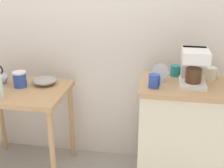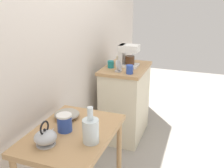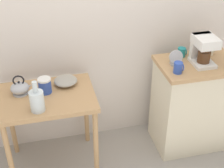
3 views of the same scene
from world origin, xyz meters
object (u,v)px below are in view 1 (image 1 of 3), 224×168
object	(u,v)px
mug_small_cream	(212,73)
table_clock	(160,74)
mug_dark_teal	(175,71)
bowl_stoneware	(45,81)
canister_enamel	(20,79)
mug_blue	(154,81)
coffee_maker	(194,66)

from	to	relation	value
mug_small_cream	table_clock	distance (m)	0.40
mug_dark_teal	table_clock	size ratio (longest dim) A/B	0.62
bowl_stoneware	mug_dark_teal	xyz separation A→B (m)	(1.07, 0.02, 0.14)
canister_enamel	mug_blue	distance (m)	1.12
coffee_maker	mug_dark_teal	bearing A→B (deg)	124.70
coffee_maker	mug_blue	distance (m)	0.30
mug_small_cream	mug_blue	bearing A→B (deg)	-148.94
canister_enamel	mug_dark_teal	xyz separation A→B (m)	(1.25, 0.10, 0.11)
table_clock	mug_small_cream	bearing A→B (deg)	16.58
bowl_stoneware	table_clock	xyz separation A→B (m)	(0.95, -0.12, 0.16)
mug_dark_teal	mug_blue	xyz separation A→B (m)	(-0.15, -0.27, 0.01)
bowl_stoneware	coffee_maker	distance (m)	1.22
canister_enamel	coffee_maker	xyz separation A→B (m)	(1.36, -0.06, 0.21)
mug_small_cream	canister_enamel	bearing A→B (deg)	-176.98
bowl_stoneware	canister_enamel	bearing A→B (deg)	-154.79
canister_enamel	mug_dark_teal	size ratio (longest dim) A/B	1.59
mug_dark_teal	table_clock	world-z (taller)	table_clock
canister_enamel	table_clock	size ratio (longest dim) A/B	0.98
mug_small_cream	mug_blue	xyz separation A→B (m)	(-0.42, -0.25, 0.00)
bowl_stoneware	canister_enamel	distance (m)	0.20
bowl_stoneware	mug_small_cream	xyz separation A→B (m)	(1.34, -0.00, 0.15)
mug_blue	mug_small_cream	bearing A→B (deg)	31.06
coffee_maker	mug_small_cream	bearing A→B (deg)	43.31
coffee_maker	mug_dark_teal	size ratio (longest dim) A/B	3.16
canister_enamel	mug_blue	xyz separation A→B (m)	(1.10, -0.17, 0.12)
mug_dark_teal	coffee_maker	bearing A→B (deg)	-55.30
bowl_stoneware	mug_small_cream	world-z (taller)	mug_small_cream
mug_dark_teal	mug_blue	bearing A→B (deg)	-119.20
canister_enamel	mug_blue	bearing A→B (deg)	-8.87
mug_dark_teal	mug_small_cream	world-z (taller)	mug_small_cream
canister_enamel	table_clock	xyz separation A→B (m)	(1.13, -0.03, 0.13)
canister_enamel	table_clock	distance (m)	1.14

